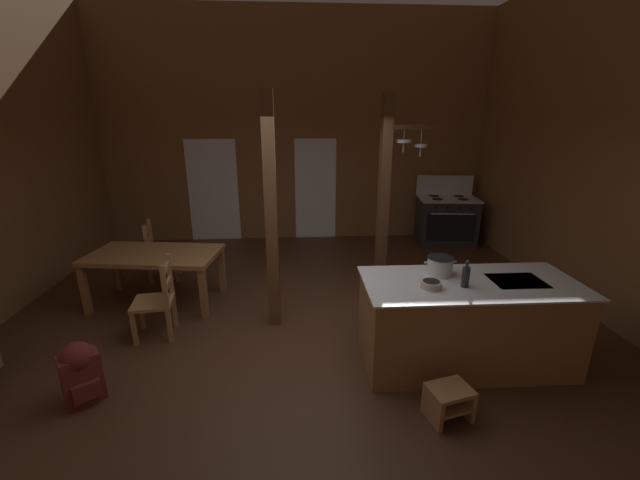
{
  "coord_description": "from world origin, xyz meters",
  "views": [
    {
      "loc": [
        -0.08,
        -3.92,
        2.53
      ],
      "look_at": [
        0.24,
        0.68,
        1.04
      ],
      "focal_mm": 22.08,
      "sensor_mm": 36.0,
      "label": 1
    }
  ],
  "objects_px": {
    "step_stool": "(449,400)",
    "mixing_bowl_on_counter": "(431,284)",
    "ladderback_chair_by_post": "(160,252)",
    "backpack": "(80,371)",
    "bottle_tall_on_counter": "(466,277)",
    "dining_table": "(155,259)",
    "stove_range": "(446,220)",
    "kitchen_island": "(466,323)",
    "ladderback_chair_near_window": "(157,300)",
    "stockpot_on_counter": "(440,266)"
  },
  "relations": [
    {
      "from": "stockpot_on_counter",
      "to": "step_stool",
      "type": "bearing_deg",
      "value": -101.61
    },
    {
      "from": "ladderback_chair_near_window",
      "to": "backpack",
      "type": "height_order",
      "value": "ladderback_chair_near_window"
    },
    {
      "from": "stockpot_on_counter",
      "to": "bottle_tall_on_counter",
      "type": "height_order",
      "value": "bottle_tall_on_counter"
    },
    {
      "from": "step_stool",
      "to": "ladderback_chair_by_post",
      "type": "relative_size",
      "value": 0.44
    },
    {
      "from": "stove_range",
      "to": "step_stool",
      "type": "xyz_separation_m",
      "value": [
        -1.77,
        -4.78,
        -0.3
      ]
    },
    {
      "from": "ladderback_chair_near_window",
      "to": "ladderback_chair_by_post",
      "type": "xyz_separation_m",
      "value": [
        -0.5,
        1.7,
        0.0
      ]
    },
    {
      "from": "step_stool",
      "to": "ladderback_chair_by_post",
      "type": "height_order",
      "value": "ladderback_chair_by_post"
    },
    {
      "from": "step_stool",
      "to": "ladderback_chair_by_post",
      "type": "xyz_separation_m",
      "value": [
        -3.42,
        3.26,
        0.27
      ]
    },
    {
      "from": "kitchen_island",
      "to": "stove_range",
      "type": "distance_m",
      "value": 4.2
    },
    {
      "from": "stove_range",
      "to": "step_stool",
      "type": "relative_size",
      "value": 3.16
    },
    {
      "from": "dining_table",
      "to": "bottle_tall_on_counter",
      "type": "distance_m",
      "value": 3.96
    },
    {
      "from": "ladderback_chair_near_window",
      "to": "bottle_tall_on_counter",
      "type": "bearing_deg",
      "value": -15.06
    },
    {
      "from": "ladderback_chair_near_window",
      "to": "mixing_bowl_on_counter",
      "type": "distance_m",
      "value": 3.09
    },
    {
      "from": "step_stool",
      "to": "ladderback_chair_near_window",
      "type": "bearing_deg",
      "value": 151.95
    },
    {
      "from": "kitchen_island",
      "to": "ladderback_chair_near_window",
      "type": "height_order",
      "value": "ladderback_chair_near_window"
    },
    {
      "from": "ladderback_chair_by_post",
      "to": "backpack",
      "type": "relative_size",
      "value": 1.59
    },
    {
      "from": "stove_range",
      "to": "bottle_tall_on_counter",
      "type": "xyz_separation_m",
      "value": [
        -1.42,
        -4.1,
        0.55
      ]
    },
    {
      "from": "ladderback_chair_by_post",
      "to": "stockpot_on_counter",
      "type": "bearing_deg",
      "value": -31.95
    },
    {
      "from": "ladderback_chair_by_post",
      "to": "stockpot_on_counter",
      "type": "xyz_separation_m",
      "value": [
        3.62,
        -2.26,
        0.57
      ]
    },
    {
      "from": "step_stool",
      "to": "stockpot_on_counter",
      "type": "distance_m",
      "value": 1.32
    },
    {
      "from": "stove_range",
      "to": "dining_table",
      "type": "xyz_separation_m",
      "value": [
        -4.97,
        -2.36,
        0.17
      ]
    },
    {
      "from": "ladderback_chair_by_post",
      "to": "stove_range",
      "type": "bearing_deg",
      "value": 16.36
    },
    {
      "from": "backpack",
      "to": "bottle_tall_on_counter",
      "type": "distance_m",
      "value": 3.68
    },
    {
      "from": "step_stool",
      "to": "mixing_bowl_on_counter",
      "type": "relative_size",
      "value": 2.12
    },
    {
      "from": "stockpot_on_counter",
      "to": "bottle_tall_on_counter",
      "type": "relative_size",
      "value": 1.26
    },
    {
      "from": "kitchen_island",
      "to": "step_stool",
      "type": "distance_m",
      "value": 0.96
    },
    {
      "from": "dining_table",
      "to": "ladderback_chair_near_window",
      "type": "height_order",
      "value": "ladderback_chair_near_window"
    },
    {
      "from": "stockpot_on_counter",
      "to": "bottle_tall_on_counter",
      "type": "xyz_separation_m",
      "value": [
        0.14,
        -0.32,
        0.01
      ]
    },
    {
      "from": "ladderback_chair_by_post",
      "to": "backpack",
      "type": "height_order",
      "value": "ladderback_chair_by_post"
    },
    {
      "from": "stove_range",
      "to": "ladderback_chair_by_post",
      "type": "height_order",
      "value": "stove_range"
    },
    {
      "from": "kitchen_island",
      "to": "stove_range",
      "type": "bearing_deg",
      "value": 71.87
    },
    {
      "from": "stove_range",
      "to": "ladderback_chair_near_window",
      "type": "height_order",
      "value": "stove_range"
    },
    {
      "from": "ladderback_chair_by_post",
      "to": "stockpot_on_counter",
      "type": "distance_m",
      "value": 4.31
    },
    {
      "from": "dining_table",
      "to": "mixing_bowl_on_counter",
      "type": "height_order",
      "value": "mixing_bowl_on_counter"
    },
    {
      "from": "step_stool",
      "to": "bottle_tall_on_counter",
      "type": "xyz_separation_m",
      "value": [
        0.34,
        0.68,
        0.85
      ]
    },
    {
      "from": "kitchen_island",
      "to": "ladderback_chair_by_post",
      "type": "height_order",
      "value": "ladderback_chair_by_post"
    },
    {
      "from": "ladderback_chair_by_post",
      "to": "step_stool",
      "type": "bearing_deg",
      "value": -43.6
    },
    {
      "from": "backpack",
      "to": "bottle_tall_on_counter",
      "type": "xyz_separation_m",
      "value": [
        3.6,
        0.24,
        0.72
      ]
    },
    {
      "from": "stove_range",
      "to": "bottle_tall_on_counter",
      "type": "distance_m",
      "value": 4.37
    },
    {
      "from": "step_stool",
      "to": "backpack",
      "type": "bearing_deg",
      "value": 172.32
    },
    {
      "from": "dining_table",
      "to": "ladderback_chair_near_window",
      "type": "relative_size",
      "value": 1.9
    },
    {
      "from": "step_stool",
      "to": "ladderback_chair_near_window",
      "type": "distance_m",
      "value": 3.31
    },
    {
      "from": "kitchen_island",
      "to": "ladderback_chair_by_post",
      "type": "relative_size",
      "value": 2.28
    },
    {
      "from": "ladderback_chair_by_post",
      "to": "mixing_bowl_on_counter",
      "type": "height_order",
      "value": "mixing_bowl_on_counter"
    },
    {
      "from": "stockpot_on_counter",
      "to": "backpack",
      "type": "bearing_deg",
      "value": -170.86
    },
    {
      "from": "mixing_bowl_on_counter",
      "to": "bottle_tall_on_counter",
      "type": "height_order",
      "value": "bottle_tall_on_counter"
    },
    {
      "from": "kitchen_island",
      "to": "mixing_bowl_on_counter",
      "type": "relative_size",
      "value": 11.02
    },
    {
      "from": "step_stool",
      "to": "backpack",
      "type": "xyz_separation_m",
      "value": [
        -3.26,
        0.44,
        0.14
      ]
    },
    {
      "from": "dining_table",
      "to": "mixing_bowl_on_counter",
      "type": "distance_m",
      "value": 3.66
    },
    {
      "from": "kitchen_island",
      "to": "stockpot_on_counter",
      "type": "distance_m",
      "value": 0.65
    }
  ]
}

